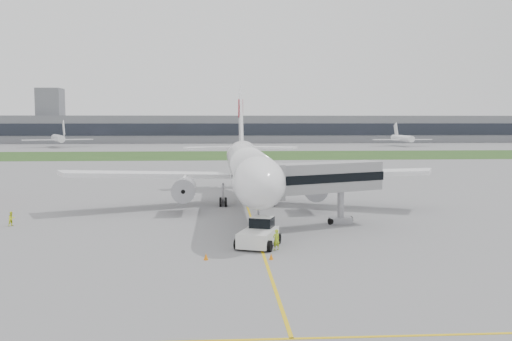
{
  "coord_description": "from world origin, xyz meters",
  "views": [
    {
      "loc": [
        -3.78,
        -68.78,
        11.4
      ],
      "look_at": [
        0.89,
        2.0,
        5.19
      ],
      "focal_mm": 40.0,
      "sensor_mm": 36.0,
      "label": 1
    }
  ],
  "objects": [
    {
      "name": "grass_strip",
      "position": [
        0.0,
        120.0,
        0.01
      ],
      "size": [
        600.0,
        50.0,
        0.02
      ],
      "primitive_type": "cube",
      "color": "#23461A",
      "rests_on": "ground"
    },
    {
      "name": "airliner",
      "position": [
        0.0,
        4.87,
        5.66
      ],
      "size": [
        48.13,
        53.95,
        17.88
      ],
      "color": "white",
      "rests_on": "ground"
    },
    {
      "name": "jet_bridge",
      "position": [
        6.29,
        -9.22,
        5.26
      ],
      "size": [
        14.67,
        9.81,
        7.11
      ],
      "rotation": [
        0.0,
        0.0,
        0.42
      ],
      "color": "gray",
      "rests_on": "ground"
    },
    {
      "name": "distant_aircraft_left",
      "position": [
        -72.93,
        182.18,
        0.0
      ],
      "size": [
        36.52,
        34.59,
        11.13
      ],
      "primitive_type": null,
      "rotation": [
        0.0,
        0.0,
        0.38
      ],
      "color": "white",
      "rests_on": "ground"
    },
    {
      "name": "apron_markings",
      "position": [
        0.0,
        -5.0,
        0.0
      ],
      "size": [
        70.0,
        70.0,
        0.04
      ],
      "primitive_type": null,
      "color": "yellow",
      "rests_on": "ground"
    },
    {
      "name": "safety_cone_left",
      "position": [
        -4.85,
        -22.65,
        0.28
      ],
      "size": [
        0.4,
        0.4,
        0.55
      ],
      "primitive_type": "cone",
      "color": "orange",
      "rests_on": "ground"
    },
    {
      "name": "safety_cone_right",
      "position": [
        0.5,
        -22.9,
        0.26
      ],
      "size": [
        0.37,
        0.37,
        0.51
      ],
      "primitive_type": "cone",
      "color": "orange",
      "rests_on": "ground"
    },
    {
      "name": "terminal_building",
      "position": [
        0.0,
        229.87,
        7.0
      ],
      "size": [
        320.0,
        22.3,
        14.0
      ],
      "color": "slate",
      "rests_on": "ground"
    },
    {
      "name": "ground",
      "position": [
        0.0,
        0.0,
        0.0
      ],
      "size": [
        600.0,
        600.0,
        0.0
      ],
      "primitive_type": "plane",
      "color": "slate",
      "rests_on": "ground"
    },
    {
      "name": "distant_aircraft_right",
      "position": [
        78.67,
        182.31,
        0.0
      ],
      "size": [
        27.28,
        24.23,
        10.2
      ],
      "primitive_type": null,
      "rotation": [
        0.0,
        0.0,
        0.03
      ],
      "color": "white",
      "rests_on": "ground"
    },
    {
      "name": "ground_crew_near",
      "position": [
        1.27,
        -19.41,
        0.92
      ],
      "size": [
        0.8,
        0.7,
        1.85
      ],
      "primitive_type": "imported",
      "rotation": [
        0.0,
        0.0,
        3.61
      ],
      "color": "#A7CE22",
      "rests_on": "ground"
    },
    {
      "name": "ground_crew_far",
      "position": [
        -26.23,
        -6.1,
        0.8
      ],
      "size": [
        0.95,
        0.98,
        1.6
      ],
      "primitive_type": "imported",
      "rotation": [
        0.0,
        0.0,
        0.92
      ],
      "color": "#EEFE2A",
      "rests_on": "ground"
    },
    {
      "name": "pushback_tug",
      "position": [
        -0.12,
        -17.66,
        1.16
      ],
      "size": [
        4.58,
        5.57,
        2.52
      ],
      "rotation": [
        0.0,
        0.0,
        -0.34
      ],
      "color": "white",
      "rests_on": "ground"
    },
    {
      "name": "control_tower",
      "position": [
        -90.0,
        232.0,
        0.0
      ],
      "size": [
        12.0,
        12.0,
        56.0
      ],
      "primitive_type": null,
      "color": "slate",
      "rests_on": "ground"
    }
  ]
}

